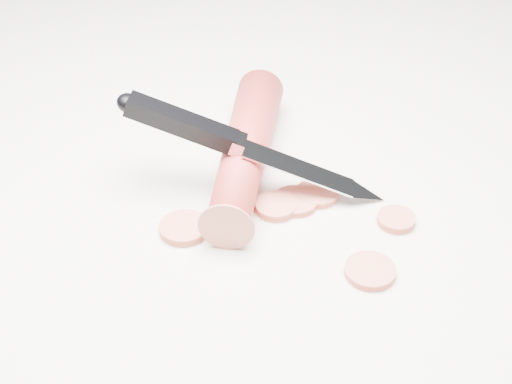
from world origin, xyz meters
TOP-DOWN VIEW (x-y plane):
  - ground at (0.00, 0.00)m, footprint 2.40×2.40m
  - carrot at (-0.00, 0.04)m, footprint 0.15×0.18m
  - carrot_slice_0 at (-0.01, -0.02)m, footprint 0.03×0.03m
  - carrot_slice_1 at (0.01, -0.02)m, footprint 0.04×0.04m
  - carrot_slice_2 at (0.06, -0.08)m, footprint 0.03×0.03m
  - carrot_slice_3 at (0.03, -0.02)m, footprint 0.04×0.04m
  - carrot_slice_4 at (0.01, -0.12)m, footprint 0.04×0.04m
  - carrot_slice_5 at (-0.09, -0.01)m, footprint 0.04×0.04m
  - kitchen_knife at (-0.01, 0.01)m, footprint 0.19×0.16m

SIDE VIEW (x-z plane):
  - ground at x=0.00m, z-range 0.00..0.00m
  - carrot_slice_1 at x=0.01m, z-range 0.00..0.01m
  - carrot_slice_4 at x=0.01m, z-range 0.00..0.01m
  - carrot_slice_3 at x=0.03m, z-range 0.00..0.01m
  - carrot_slice_2 at x=0.06m, z-range 0.00..0.01m
  - carrot_slice_0 at x=-0.01m, z-range 0.00..0.01m
  - carrot_slice_5 at x=-0.09m, z-range 0.00..0.01m
  - carrot at x=0.00m, z-range 0.00..0.04m
  - kitchen_knife at x=-0.01m, z-range 0.00..0.09m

